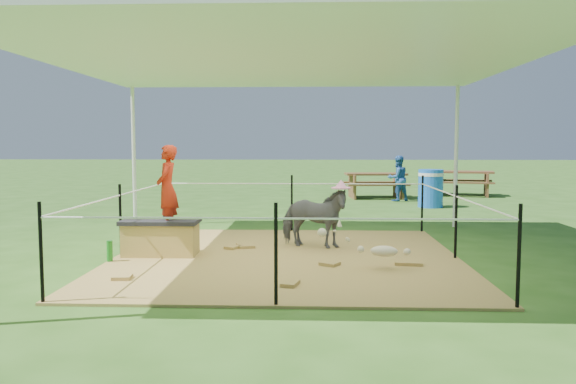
{
  "coord_description": "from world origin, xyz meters",
  "views": [
    {
      "loc": [
        0.32,
        -7.44,
        1.55
      ],
      "look_at": [
        0.0,
        0.6,
        0.85
      ],
      "focal_mm": 35.0,
      "sensor_mm": 36.0,
      "label": 1
    }
  ],
  "objects_px": {
    "picnic_table_far": "(462,183)",
    "foal": "(384,249)",
    "straw_bale": "(161,239)",
    "pony": "(314,218)",
    "distant_person": "(398,178)",
    "picnic_table_near": "(375,185)",
    "woman": "(167,181)",
    "trash_barrel": "(431,188)",
    "green_bottle": "(110,251)"
  },
  "relations": [
    {
      "from": "straw_bale",
      "to": "woman",
      "type": "distance_m",
      "value": 0.8
    },
    {
      "from": "foal",
      "to": "picnic_table_near",
      "type": "bearing_deg",
      "value": 90.99
    },
    {
      "from": "pony",
      "to": "foal",
      "type": "relative_size",
      "value": 1.16
    },
    {
      "from": "picnic_table_far",
      "to": "trash_barrel",
      "type": "bearing_deg",
      "value": -103.81
    },
    {
      "from": "trash_barrel",
      "to": "distant_person",
      "type": "relative_size",
      "value": 0.75
    },
    {
      "from": "straw_bale",
      "to": "distant_person",
      "type": "height_order",
      "value": "distant_person"
    },
    {
      "from": "straw_bale",
      "to": "pony",
      "type": "height_order",
      "value": "pony"
    },
    {
      "from": "pony",
      "to": "distant_person",
      "type": "height_order",
      "value": "distant_person"
    },
    {
      "from": "foal",
      "to": "trash_barrel",
      "type": "xyz_separation_m",
      "value": [
        2.02,
        6.93,
        0.18
      ]
    },
    {
      "from": "foal",
      "to": "picnic_table_far",
      "type": "xyz_separation_m",
      "value": [
        3.61,
        10.05,
        0.08
      ]
    },
    {
      "from": "trash_barrel",
      "to": "woman",
      "type": "bearing_deg",
      "value": -128.2
    },
    {
      "from": "woman",
      "to": "green_bottle",
      "type": "bearing_deg",
      "value": -55.88
    },
    {
      "from": "picnic_table_far",
      "to": "foal",
      "type": "bearing_deg",
      "value": -96.58
    },
    {
      "from": "straw_bale",
      "to": "foal",
      "type": "bearing_deg",
      "value": -14.62
    },
    {
      "from": "straw_bale",
      "to": "pony",
      "type": "bearing_deg",
      "value": 16.35
    },
    {
      "from": "foal",
      "to": "trash_barrel",
      "type": "relative_size",
      "value": 0.98
    },
    {
      "from": "woman",
      "to": "trash_barrel",
      "type": "xyz_separation_m",
      "value": [
        4.85,
        6.16,
        -0.59
      ]
    },
    {
      "from": "pony",
      "to": "woman",
      "type": "bearing_deg",
      "value": 125.42
    },
    {
      "from": "woman",
      "to": "pony",
      "type": "xyz_separation_m",
      "value": [
        1.99,
        0.61,
        -0.57
      ]
    },
    {
      "from": "foal",
      "to": "picnic_table_far",
      "type": "height_order",
      "value": "picnic_table_far"
    },
    {
      "from": "green_bottle",
      "to": "pony",
      "type": "height_order",
      "value": "pony"
    },
    {
      "from": "pony",
      "to": "distant_person",
      "type": "distance_m",
      "value": 7.34
    },
    {
      "from": "distant_person",
      "to": "picnic_table_near",
      "type": "bearing_deg",
      "value": -84.1
    },
    {
      "from": "foal",
      "to": "picnic_table_near",
      "type": "relative_size",
      "value": 0.53
    },
    {
      "from": "green_bottle",
      "to": "distant_person",
      "type": "relative_size",
      "value": 0.22
    },
    {
      "from": "pony",
      "to": "picnic_table_near",
      "type": "relative_size",
      "value": 0.62
    },
    {
      "from": "foal",
      "to": "picnic_table_near",
      "type": "xyz_separation_m",
      "value": [
        0.95,
        9.21,
        0.07
      ]
    },
    {
      "from": "distant_person",
      "to": "green_bottle",
      "type": "bearing_deg",
      "value": 34.49
    },
    {
      "from": "woman",
      "to": "picnic_table_near",
      "type": "height_order",
      "value": "woman"
    },
    {
      "from": "straw_bale",
      "to": "picnic_table_far",
      "type": "height_order",
      "value": "picnic_table_far"
    },
    {
      "from": "trash_barrel",
      "to": "picnic_table_near",
      "type": "distance_m",
      "value": 2.52
    },
    {
      "from": "woman",
      "to": "distant_person",
      "type": "bearing_deg",
      "value": 150.02
    },
    {
      "from": "green_bottle",
      "to": "foal",
      "type": "bearing_deg",
      "value": -5.16
    },
    {
      "from": "distant_person",
      "to": "foal",
      "type": "bearing_deg",
      "value": 56.17
    },
    {
      "from": "straw_bale",
      "to": "distant_person",
      "type": "distance_m",
      "value": 8.77
    },
    {
      "from": "straw_bale",
      "to": "distant_person",
      "type": "xyz_separation_m",
      "value": [
        4.38,
        7.59,
        0.36
      ]
    },
    {
      "from": "picnic_table_near",
      "to": "picnic_table_far",
      "type": "xyz_separation_m",
      "value": [
        2.66,
        0.84,
        0.01
      ]
    },
    {
      "from": "trash_barrel",
      "to": "picnic_table_far",
      "type": "xyz_separation_m",
      "value": [
        1.59,
        3.12,
        -0.09
      ]
    },
    {
      "from": "straw_bale",
      "to": "green_bottle",
      "type": "relative_size",
      "value": 3.6
    },
    {
      "from": "woman",
      "to": "picnic_table_far",
      "type": "height_order",
      "value": "woman"
    },
    {
      "from": "pony",
      "to": "trash_barrel",
      "type": "xyz_separation_m",
      "value": [
        2.86,
        5.55,
        -0.01
      ]
    },
    {
      "from": "straw_bale",
      "to": "foal",
      "type": "height_order",
      "value": "foal"
    },
    {
      "from": "straw_bale",
      "to": "green_bottle",
      "type": "xyz_separation_m",
      "value": [
        -0.55,
        -0.45,
        -0.08
      ]
    },
    {
      "from": "picnic_table_far",
      "to": "woman",
      "type": "bearing_deg",
      "value": -111.57
    },
    {
      "from": "pony",
      "to": "foal",
      "type": "height_order",
      "value": "pony"
    },
    {
      "from": "woman",
      "to": "foal",
      "type": "xyz_separation_m",
      "value": [
        2.83,
        -0.76,
        -0.76
      ]
    },
    {
      "from": "picnic_table_near",
      "to": "foal",
      "type": "bearing_deg",
      "value": -99.96
    },
    {
      "from": "woman",
      "to": "picnic_table_near",
      "type": "relative_size",
      "value": 0.69
    },
    {
      "from": "trash_barrel",
      "to": "straw_bale",
      "type": "bearing_deg",
      "value": -128.77
    },
    {
      "from": "green_bottle",
      "to": "distant_person",
      "type": "distance_m",
      "value": 9.44
    }
  ]
}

